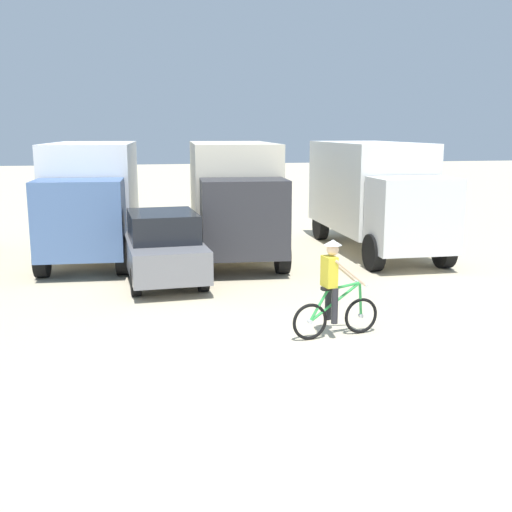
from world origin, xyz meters
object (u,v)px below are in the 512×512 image
(box_truck_avon_van, at_px, (92,194))
(box_truck_white_box, at_px, (374,191))
(box_truck_cream_rv, at_px, (234,193))
(cyclist_orange_shirt, at_px, (334,292))
(sedan_parked, at_px, (163,247))

(box_truck_avon_van, relative_size, box_truck_white_box, 1.01)
(box_truck_cream_rv, bearing_deg, box_truck_white_box, -3.61)
(box_truck_avon_van, height_order, cyclist_orange_shirt, box_truck_avon_van)
(box_truck_avon_van, distance_m, cyclist_orange_shirt, 9.90)
(box_truck_white_box, xyz_separation_m, cyclist_orange_shirt, (-3.85, -7.74, -1.03))
(box_truck_avon_van, height_order, box_truck_cream_rv, same)
(box_truck_avon_van, distance_m, sedan_parked, 4.27)
(cyclist_orange_shirt, bearing_deg, box_truck_white_box, 63.58)
(box_truck_cream_rv, bearing_deg, cyclist_orange_shirt, -86.32)
(sedan_parked, bearing_deg, box_truck_white_box, 22.63)
(box_truck_white_box, bearing_deg, box_truck_avon_van, 173.77)
(box_truck_cream_rv, relative_size, box_truck_white_box, 1.02)
(box_truck_white_box, bearing_deg, sedan_parked, -157.37)
(box_truck_avon_van, relative_size, box_truck_cream_rv, 1.00)
(box_truck_cream_rv, height_order, cyclist_orange_shirt, box_truck_cream_rv)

